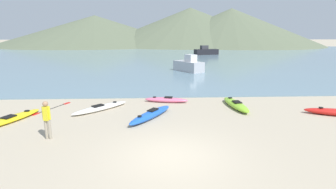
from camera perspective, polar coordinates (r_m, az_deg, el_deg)
The scene contains 14 objects.
ground_plane at distance 9.24m, azimuth 0.68°, elevation -13.25°, with size 400.00×400.00×0.00m, color tan.
bay_water at distance 51.84m, azimuth -2.13°, elevation 8.51°, with size 160.00×70.00×0.06m, color slate.
far_hill_left at distance 107.82m, azimuth -15.54°, elevation 13.33°, with size 72.19×72.19×11.13m, color #5B664C.
far_hill_midleft at distance 105.52m, azimuth 4.83°, elevation 14.55°, with size 71.84×71.84×14.03m, color #5B664C.
far_hill_midright at distance 102.23m, azimuth 13.51°, elevation 14.09°, with size 64.01×64.01×13.29m, color #5B664C.
kayak_on_sand_1 at distance 15.44m, azimuth 14.53°, elevation -2.10°, with size 1.02×3.27×0.39m.
kayak_on_sand_2 at distance 13.10m, azimuth -3.72°, elevation -4.36°, with size 2.36×3.30×0.41m.
kayak_on_sand_3 at distance 16.08m, azimuth -0.36°, elevation -1.16°, with size 2.74×1.08×0.35m.
kayak_on_sand_4 at distance 14.73m, azimuth -30.86°, elevation -4.50°, with size 1.87×3.39×0.29m.
kayak_on_sand_5 at distance 14.91m, azimuth -14.43°, elevation -2.79°, with size 2.89×2.97×0.31m.
person_near_foreground at distance 11.37m, azimuth -24.90°, elevation -4.56°, with size 0.32×0.23×1.56m.
moored_boat_0 at distance 53.94m, azimuth 8.28°, elevation 9.27°, with size 5.06×2.91×1.83m.
moored_boat_1 at distance 29.22m, azimuth 4.52°, elevation 6.33°, with size 3.26×3.92×1.87m.
loose_paddle at distance 16.13m, azimuth -23.89°, elevation -2.76°, with size 1.25×2.63×0.03m.
Camera 1 is at (-0.49, -8.27, 4.09)m, focal length 28.00 mm.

